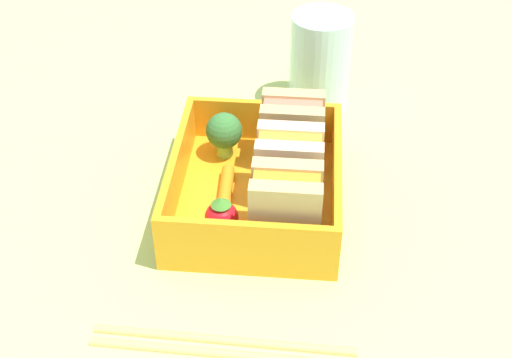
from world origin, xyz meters
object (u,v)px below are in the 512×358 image
carrot_stick_far_left (226,189)px  broccoli_floret (224,132)px  strawberry_far_left (221,216)px  sandwich_left (292,131)px  chopstick_pair (223,344)px  drinking_glass (320,61)px  sandwich_center (286,206)px  sandwich_center_left (289,166)px

carrot_stick_far_left → broccoli_floret: bearing=-172.2°
broccoli_floret → strawberry_far_left: bearing=5.6°
sandwich_left → chopstick_pair: 20.42cm
strawberry_far_left → drinking_glass: 21.89cm
sandwich_center → chopstick_pair: sandwich_center is taller
sandwich_left → strawberry_far_left: (9.51, -4.89, -1.58)cm
broccoli_floret → strawberry_far_left: (9.66, 0.96, -0.98)cm
strawberry_far_left → chopstick_pair: bearing=7.3°
sandwich_center_left → drinking_glass: drinking_glass is taller
strawberry_far_left → broccoli_floret: bearing=-174.4°
chopstick_pair → carrot_stick_far_left: bearing=-174.0°
chopstick_pair → drinking_glass: 31.67cm
strawberry_far_left → sandwich_center_left: bearing=133.6°
sandwich_center → broccoli_floret: (-9.87, -5.84, -0.60)cm
sandwich_center → carrot_stick_far_left: sandwich_center is taller
sandwich_center_left → strawberry_far_left: (4.65, -4.89, -1.58)cm
sandwich_left → sandwich_center_left: (4.86, 0.00, 0.00)cm
strawberry_far_left → carrot_stick_far_left: bearing=-177.0°
sandwich_center → drinking_glass: 20.94cm
drinking_glass → sandwich_left: bearing=-11.0°
sandwich_left → carrot_stick_far_left: (5.15, -5.12, -2.47)cm
sandwich_left → sandwich_center_left: 4.86cm
sandwich_center_left → sandwich_center: (4.86, 0.00, 0.00)cm
sandwich_left → strawberry_far_left: 10.81cm
strawberry_far_left → chopstick_pair: 10.55cm
broccoli_floret → carrot_stick_far_left: 5.68cm
sandwich_center_left → chopstick_pair: 15.77cm
sandwich_left → drinking_glass: size_ratio=0.64×
broccoli_floret → drinking_glass: size_ratio=0.44×
sandwich_left → broccoli_floret: (-0.15, -5.84, -0.60)cm
chopstick_pair → drinking_glass: size_ratio=1.92×
sandwich_center_left → broccoli_floret: size_ratio=1.45×
strawberry_far_left → chopstick_pair: strawberry_far_left is taller
sandwich_left → sandwich_center: same height
sandwich_center → sandwich_left: bearing=180.0°
sandwich_center → chopstick_pair: bearing=-19.7°
sandwich_left → carrot_stick_far_left: sandwich_left is taller
sandwich_left → broccoli_floret: bearing=-91.5°
sandwich_left → chopstick_pair: bearing=-10.3°
carrot_stick_far_left → strawberry_far_left: strawberry_far_left is taller
sandwich_left → strawberry_far_left: size_ratio=1.87×
drinking_glass → chopstick_pair: bearing=-10.5°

